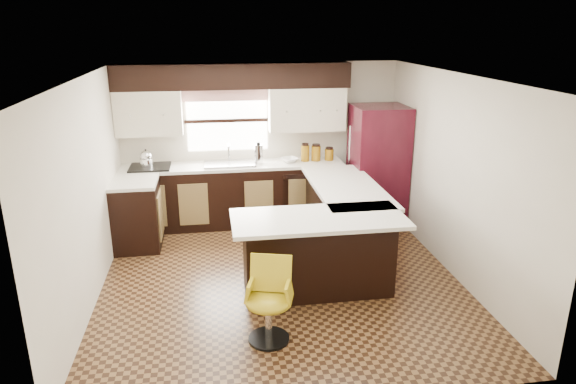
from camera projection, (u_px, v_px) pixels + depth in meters
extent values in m
plane|color=#49301A|center=(281.00, 279.00, 6.21)|extent=(4.40, 4.40, 0.00)
plane|color=silver|center=(280.00, 77.00, 5.46)|extent=(4.40, 4.40, 0.00)
plane|color=beige|center=(261.00, 142.00, 7.90)|extent=(4.40, 0.00, 4.40)
plane|color=beige|center=(322.00, 272.00, 3.77)|extent=(4.40, 0.00, 4.40)
plane|color=beige|center=(88.00, 193.00, 5.53)|extent=(0.00, 4.40, 4.40)
plane|color=beige|center=(454.00, 176.00, 6.13)|extent=(0.00, 4.40, 4.40)
cube|color=black|center=(234.00, 196.00, 7.78)|extent=(3.30, 0.60, 0.90)
cube|color=black|center=(137.00, 216.00, 6.98)|extent=(0.60, 0.70, 0.90)
cube|color=silver|center=(233.00, 166.00, 7.64)|extent=(3.30, 0.60, 0.04)
cube|color=silver|center=(134.00, 182.00, 6.83)|extent=(0.60, 0.70, 0.04)
cube|color=black|center=(233.00, 76.00, 7.35)|extent=(3.40, 0.35, 0.36)
cube|color=beige|center=(149.00, 113.00, 7.34)|extent=(0.94, 0.35, 0.64)
cube|color=beige|center=(307.00, 109.00, 7.67)|extent=(1.14, 0.35, 0.64)
cube|color=white|center=(227.00, 121.00, 7.70)|extent=(1.20, 0.02, 0.90)
cube|color=#D19B93|center=(226.00, 95.00, 7.54)|extent=(1.30, 0.06, 0.18)
cube|color=#B2B2B7|center=(230.00, 164.00, 7.60)|extent=(0.75, 0.45, 0.03)
cube|color=black|center=(302.00, 200.00, 7.67)|extent=(0.58, 0.03, 0.78)
cube|color=black|center=(150.00, 167.00, 7.43)|extent=(0.58, 0.50, 0.02)
cube|color=black|center=(341.00, 221.00, 6.78)|extent=(0.60, 1.95, 0.90)
cube|color=black|center=(318.00, 255.00, 5.79)|extent=(1.65, 0.60, 0.90)
cube|color=silver|center=(346.00, 187.00, 6.64)|extent=(0.84, 1.95, 0.04)
cube|color=silver|center=(319.00, 219.00, 5.56)|extent=(1.89, 0.84, 0.04)
cube|color=#390914|center=(377.00, 166.00, 7.68)|extent=(0.77, 0.74, 1.81)
cylinder|color=silver|center=(259.00, 154.00, 7.64)|extent=(0.13, 0.13, 0.28)
imported|color=white|center=(289.00, 160.00, 7.74)|extent=(0.34, 0.34, 0.06)
cylinder|color=#81570B|center=(305.00, 153.00, 7.77)|extent=(0.12, 0.12, 0.24)
cylinder|color=#81570B|center=(316.00, 153.00, 7.80)|extent=(0.14, 0.14, 0.23)
cylinder|color=#81570B|center=(329.00, 155.00, 7.83)|extent=(0.13, 0.13, 0.17)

